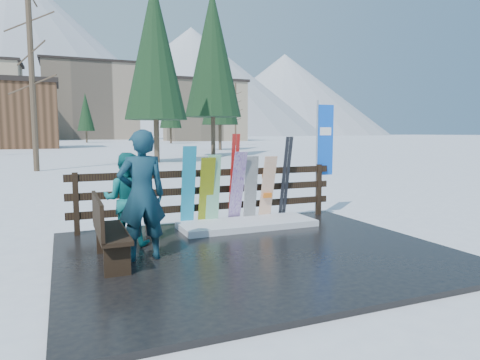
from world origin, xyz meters
name	(u,v)px	position (x,y,z in m)	size (l,w,h in m)	color
ground	(256,255)	(0.00, 0.00, 0.00)	(700.00, 700.00, 0.00)	white
deck	(256,252)	(0.00, 0.00, 0.04)	(6.00, 5.00, 0.08)	black
fence	(211,192)	(0.00, 2.20, 0.74)	(5.60, 0.10, 1.15)	black
snow_patch	(247,224)	(0.56, 1.60, 0.14)	(2.70, 1.00, 0.12)	white
bench	(106,229)	(-2.27, 0.16, 0.60)	(0.41, 1.50, 0.97)	black
snowboard_0	(188,187)	(-0.54, 1.98, 0.89)	(0.27, 0.03, 1.64)	#1C93B8
snowboard_1	(213,190)	(-0.03, 1.98, 0.80)	(0.27, 0.03, 1.45)	silver
snowboard_2	(206,192)	(-0.17, 1.98, 0.77)	(0.29, 0.03, 1.42)	#EAFC13
snowboard_3	(237,188)	(0.49, 1.98, 0.83)	(0.26, 0.03, 1.55)	white
snowboard_4	(251,189)	(0.79, 1.98, 0.78)	(0.28, 0.03, 1.40)	black
snowboard_5	(268,189)	(1.18, 1.98, 0.77)	(0.28, 0.03, 1.42)	white
ski_pair_a	(234,179)	(0.45, 2.05, 1.00)	(0.16, 0.28, 1.85)	#B41916
ski_pair_b	(286,178)	(1.65, 2.05, 0.97)	(0.17, 0.35, 1.79)	black
rental_flag	(323,144)	(2.73, 2.25, 1.69)	(0.45, 0.04, 2.60)	silver
person_front	(142,195)	(-1.75, 0.20, 1.04)	(0.70, 0.46, 1.92)	#184C53
person_back	(126,199)	(-1.85, 1.12, 0.85)	(0.75, 0.59, 1.55)	#106B6D
resort_buildings	(75,103)	(1.03, 115.41, 9.81)	(73.00, 87.60, 22.60)	tan
trees	(122,101)	(4.03, 46.55, 5.70)	(42.09, 68.82, 13.06)	#382B1E
mountains	(45,63)	(-10.50, 328.41, 50.20)	(520.00, 260.00, 120.00)	white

